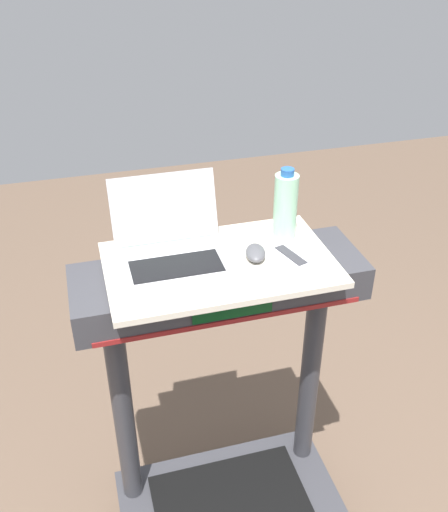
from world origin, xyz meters
TOP-DOWN VIEW (x-y plane):
  - desk_board at (0.00, 0.70)m, footprint 0.69×0.42m
  - laptop at (-0.14, 0.74)m, footprint 0.32×0.29m
  - computer_mouse at (0.11, 0.69)m, footprint 0.08×0.11m
  - water_bottle at (0.24, 0.79)m, footprint 0.07×0.07m
  - tv_remote at (0.21, 0.64)m, footprint 0.09×0.17m

SIDE VIEW (x-z plane):
  - desk_board at x=0.00m, z-range 1.10..1.12m
  - tv_remote at x=0.21m, z-range 1.11..1.14m
  - computer_mouse at x=0.11m, z-range 1.12..1.15m
  - laptop at x=-0.14m, z-range 1.05..1.28m
  - water_bottle at x=0.24m, z-range 1.11..1.34m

